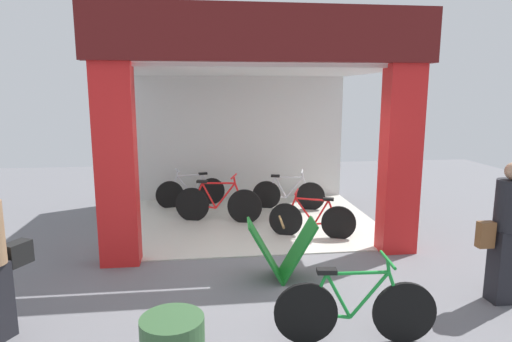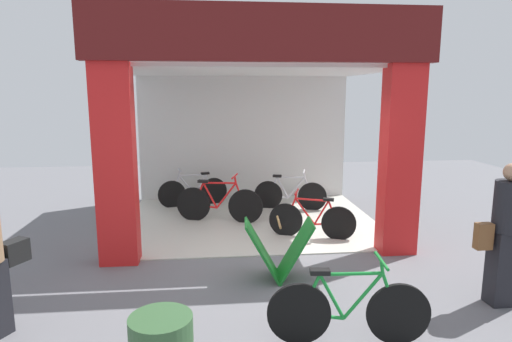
{
  "view_description": "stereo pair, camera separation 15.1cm",
  "coord_description": "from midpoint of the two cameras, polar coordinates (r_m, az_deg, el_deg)",
  "views": [
    {
      "loc": [
        -0.88,
        -6.24,
        2.46
      ],
      "look_at": [
        0.0,
        0.94,
        1.15
      ],
      "focal_mm": 30.74,
      "sensor_mm": 36.0,
      "label": 1
    },
    {
      "loc": [
        -0.73,
        -6.26,
        2.46
      ],
      "look_at": [
        0.0,
        0.94,
        1.15
      ],
      "focal_mm": 30.74,
      "sensor_mm": 36.0,
      "label": 2
    }
  ],
  "objects": [
    {
      "name": "ground_plane",
      "position": [
        6.76,
        0.33,
        -11.07
      ],
      "size": [
        17.44,
        17.44,
        0.0
      ],
      "primitive_type": "plane",
      "color": "slate",
      "rests_on": "ground"
    },
    {
      "name": "shop_facade",
      "position": [
        8.07,
        -1.25,
        6.36
      ],
      "size": [
        4.92,
        4.08,
        3.63
      ],
      "color": "beige",
      "rests_on": "ground"
    },
    {
      "name": "bicycle_inside_0",
      "position": [
        7.53,
        6.75,
        -6.28
      ],
      "size": [
        1.41,
        0.54,
        0.81
      ],
      "color": "black",
      "rests_on": "ground"
    },
    {
      "name": "bicycle_inside_1",
      "position": [
        8.37,
        -5.49,
        -4.25
      ],
      "size": [
        1.63,
        0.55,
        0.92
      ],
      "color": "black",
      "rests_on": "ground"
    },
    {
      "name": "bicycle_inside_2",
      "position": [
        9.26,
        3.74,
        -3.01
      ],
      "size": [
        1.49,
        0.49,
        0.84
      ],
      "color": "black",
      "rests_on": "ground"
    },
    {
      "name": "bicycle_inside_3",
      "position": [
        9.61,
        -8.88,
        -2.65
      ],
      "size": [
        1.48,
        0.47,
        0.83
      ],
      "color": "black",
      "rests_on": "ground"
    },
    {
      "name": "bicycle_parked_0",
      "position": [
        4.6,
        11.76,
        -17.23
      ],
      "size": [
        1.6,
        0.44,
        0.88
      ],
      "color": "black",
      "rests_on": "ground"
    },
    {
      "name": "sandwich_board_sign",
      "position": [
        5.9,
        2.56,
        -10.2
      ],
      "size": [
        0.93,
        0.58,
        0.8
      ],
      "color": "#197226",
      "rests_on": "ground"
    },
    {
      "name": "pedestrian_1",
      "position": [
        5.86,
        29.22,
        -6.9
      ],
      "size": [
        0.55,
        0.35,
        1.68
      ],
      "color": "black",
      "rests_on": "ground"
    }
  ]
}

